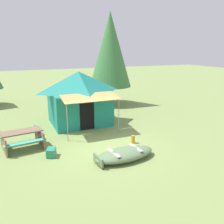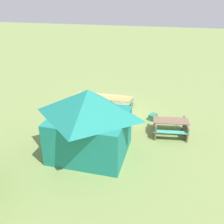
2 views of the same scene
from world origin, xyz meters
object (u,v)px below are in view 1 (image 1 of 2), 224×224
at_px(beached_rowboat, 125,154).
at_px(picnic_table, 22,138).
at_px(fuel_can, 133,139).
at_px(cooler_box, 51,152).
at_px(pine_tree_back_left, 110,50).
at_px(canvas_cabin_tent, 79,97).

height_order(beached_rowboat, picnic_table, picnic_table).
height_order(beached_rowboat, fuel_can, beached_rowboat).
distance_m(beached_rowboat, picnic_table, 4.42).
distance_m(picnic_table, cooler_box, 1.67).
xyz_separation_m(picnic_table, fuel_can, (4.55, -1.47, -0.29)).
relative_size(beached_rowboat, cooler_box, 5.37).
xyz_separation_m(cooler_box, fuel_can, (3.60, -0.13, 0.01)).
relative_size(cooler_box, fuel_can, 1.33).
bearing_deg(picnic_table, pine_tree_back_left, 41.66).
distance_m(beached_rowboat, fuel_can, 1.70).
xyz_separation_m(cooler_box, pine_tree_back_left, (5.86, 7.40, 3.82)).
relative_size(canvas_cabin_tent, fuel_can, 11.41).
bearing_deg(pine_tree_back_left, fuel_can, -106.71).
height_order(beached_rowboat, canvas_cabin_tent, canvas_cabin_tent).
relative_size(beached_rowboat, fuel_can, 7.14).
bearing_deg(beached_rowboat, pine_tree_back_left, 69.14).
distance_m(cooler_box, fuel_can, 3.60).
bearing_deg(cooler_box, pine_tree_back_left, 51.63).
height_order(canvas_cabin_tent, pine_tree_back_left, pine_tree_back_left).
bearing_deg(canvas_cabin_tent, fuel_can, -71.86).
distance_m(picnic_table, fuel_can, 4.79).
xyz_separation_m(picnic_table, pine_tree_back_left, (6.81, 6.05, 3.52)).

